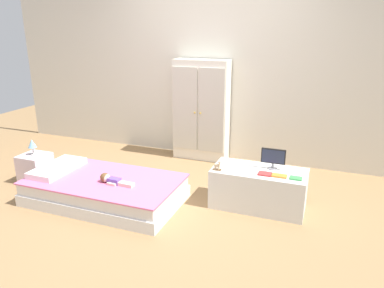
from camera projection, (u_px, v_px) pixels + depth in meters
ground_plane at (168, 201)px, 3.97m from camera, size 10.00×10.00×0.02m
back_wall at (215, 61)px, 4.95m from camera, size 6.40×0.05×2.70m
bed at (105, 190)px, 3.93m from camera, size 1.61×0.90×0.26m
pillow at (58, 168)px, 4.08m from camera, size 0.32×0.64×0.07m
doll at (111, 180)px, 3.77m from camera, size 0.39×0.14×0.10m
nightstand at (36, 168)px, 4.40m from camera, size 0.31×0.31×0.35m
table_lamp at (32, 144)px, 4.30m from camera, size 0.10×0.10×0.19m
wardrobe at (201, 110)px, 5.03m from camera, size 0.75×0.30×1.38m
tv_stand at (258, 188)px, 3.78m from camera, size 0.95×0.46×0.41m
tv_monitor at (273, 157)px, 3.71m from camera, size 0.24×0.10×0.21m
rocking_horse_toy at (218, 166)px, 3.70m from camera, size 0.08×0.04×0.10m
book_red at (265, 174)px, 3.60m from camera, size 0.13×0.10×0.02m
book_orange at (279, 176)px, 3.55m from camera, size 0.14×0.08×0.02m
book_green at (296, 178)px, 3.50m from camera, size 0.11×0.09×0.01m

